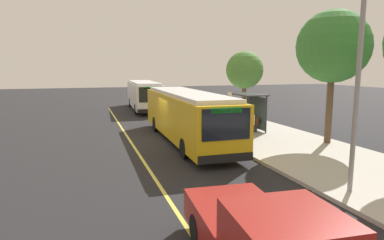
# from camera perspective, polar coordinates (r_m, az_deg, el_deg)

# --- Properties ---
(ground_plane) EXTENTS (120.00, 120.00, 0.00)m
(ground_plane) POSITION_cam_1_polar(r_m,az_deg,el_deg) (20.23, -4.21, -3.43)
(ground_plane) COLOR #232326
(sidewalk_curb) EXTENTS (44.00, 6.40, 0.15)m
(sidewalk_curb) POSITION_cam_1_polar(r_m,az_deg,el_deg) (22.38, 10.88, -2.19)
(sidewalk_curb) COLOR #B7B2A8
(sidewalk_curb) RESTS_ON ground_plane
(lane_stripe_center) EXTENTS (36.00, 0.14, 0.01)m
(lane_stripe_center) POSITION_cam_1_polar(r_m,az_deg,el_deg) (19.84, -10.41, -3.79)
(lane_stripe_center) COLOR #E0D64C
(lane_stripe_center) RESTS_ON ground_plane
(transit_bus_main) EXTENTS (12.23, 2.79, 2.95)m
(transit_bus_main) POSITION_cam_1_polar(r_m,az_deg,el_deg) (19.61, -0.96, 1.00)
(transit_bus_main) COLOR gold
(transit_bus_main) RESTS_ON ground_plane
(transit_bus_second) EXTENTS (11.07, 3.12, 2.95)m
(transit_bus_second) POSITION_cam_1_polar(r_m,az_deg,el_deg) (35.26, -8.26, 4.38)
(transit_bus_second) COLOR white
(transit_bus_second) RESTS_ON ground_plane
(bus_shelter) EXTENTS (2.90, 1.60, 2.48)m
(bus_shelter) POSITION_cam_1_polar(r_m,az_deg,el_deg) (22.81, 9.72, 2.73)
(bus_shelter) COLOR #333338
(bus_shelter) RESTS_ON sidewalk_curb
(waiting_bench) EXTENTS (1.60, 0.48, 0.95)m
(waiting_bench) POSITION_cam_1_polar(r_m,az_deg,el_deg) (22.89, 9.98, -0.50)
(waiting_bench) COLOR brown
(waiting_bench) RESTS_ON sidewalk_curb
(route_sign_post) EXTENTS (0.44, 0.08, 2.80)m
(route_sign_post) POSITION_cam_1_polar(r_m,az_deg,el_deg) (19.51, 6.50, 1.90)
(route_sign_post) COLOR #333338
(route_sign_post) RESTS_ON sidewalk_curb
(pedestrian_commuter) EXTENTS (0.24, 0.40, 1.69)m
(pedestrian_commuter) POSITION_cam_1_polar(r_m,az_deg,el_deg) (19.77, 10.01, -0.54)
(pedestrian_commuter) COLOR #282D47
(pedestrian_commuter) RESTS_ON sidewalk_curb
(street_tree_near_shelter) EXTENTS (3.92, 3.92, 7.28)m
(street_tree_near_shelter) POSITION_cam_1_polar(r_m,az_deg,el_deg) (19.89, 23.07, 11.46)
(street_tree_near_shelter) COLOR brown
(street_tree_near_shelter) RESTS_ON sidewalk_curb
(street_tree_downstreet) EXTENTS (2.97, 2.97, 5.52)m
(street_tree_downstreet) POSITION_cam_1_polar(r_m,az_deg,el_deg) (27.07, 9.01, 8.41)
(street_tree_downstreet) COLOR brown
(street_tree_downstreet) RESTS_ON sidewalk_curb
(utility_pole) EXTENTS (0.16, 0.16, 6.40)m
(utility_pole) POSITION_cam_1_polar(r_m,az_deg,el_deg) (12.12, 26.41, 3.49)
(utility_pole) COLOR gray
(utility_pole) RESTS_ON sidewalk_curb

